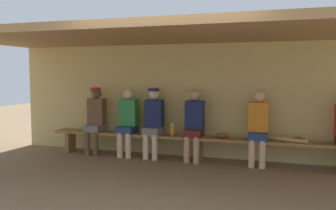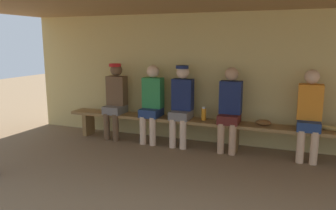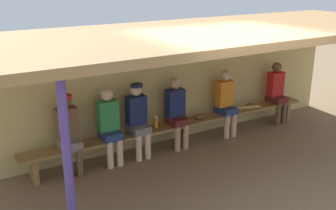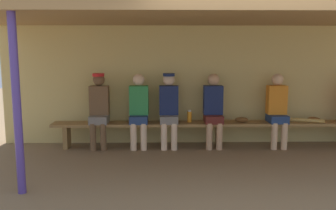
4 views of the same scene
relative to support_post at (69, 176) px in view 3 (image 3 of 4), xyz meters
name	(u,v)px [view 3 (image 3 of 4)]	position (x,y,z in m)	size (l,w,h in m)	color
ground_plane	(233,179)	(2.77, 0.55, -1.10)	(24.00, 24.00, 0.00)	brown
back_wall	(169,85)	(2.77, 2.55, 0.00)	(8.00, 0.20, 2.20)	tan
dugout_roof	(211,33)	(2.77, 1.25, 1.16)	(8.00, 2.80, 0.12)	#9E7547
support_post	(69,176)	(0.00, 0.00, 0.00)	(0.10, 0.10, 2.20)	#4C388C
bench	(181,126)	(2.77, 2.10, -0.71)	(6.00, 0.36, 0.46)	olive
player_leftmost	(177,110)	(2.67, 2.10, -0.37)	(0.34, 0.42, 1.34)	#591E19
player_middle	(68,131)	(0.62, 2.10, -0.35)	(0.34, 0.42, 1.34)	slate
player_in_white	(109,124)	(1.33, 2.10, -0.37)	(0.34, 0.42, 1.34)	navy
player_in_red	(226,100)	(3.83, 2.10, -0.37)	(0.34, 0.42, 1.34)	navy
player_with_sunglasses	(138,117)	(1.87, 2.10, -0.35)	(0.34, 0.42, 1.34)	slate
player_in_blue	(277,90)	(5.24, 2.10, -0.37)	(0.34, 0.42, 1.34)	#591E19
water_bottle_clear	(156,122)	(2.24, 2.13, -0.54)	(0.08, 0.08, 0.22)	orange
baseball_glove_dark_brown	(199,116)	(3.19, 2.12, -0.60)	(0.24, 0.17, 0.09)	brown
baseball_glove_tan	(251,105)	(4.51, 2.10, -0.60)	(0.24, 0.17, 0.09)	brown
baseball_bat	(242,108)	(4.28, 2.10, -0.61)	(0.07, 0.07, 0.78)	tan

